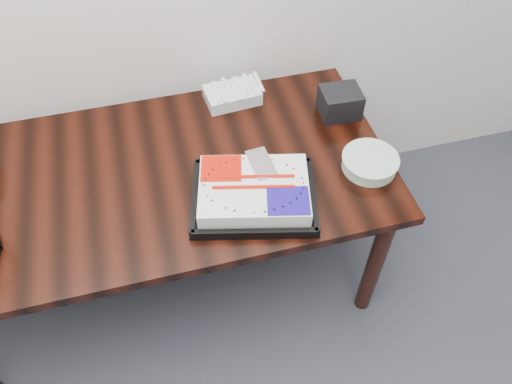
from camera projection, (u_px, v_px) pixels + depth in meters
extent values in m
cube|color=black|center=(155.00, 178.00, 1.91)|extent=(1.80, 0.90, 0.04)
cylinder|color=black|center=(375.00, 263.00, 2.10)|extent=(0.07, 0.07, 0.71)
cylinder|color=black|center=(317.00, 143.00, 2.56)|extent=(0.07, 0.07, 0.71)
cube|color=black|center=(254.00, 198.00, 1.80)|extent=(0.51, 0.44, 0.02)
cube|color=white|center=(254.00, 191.00, 1.77)|extent=(0.44, 0.37, 0.07)
cube|color=red|center=(217.00, 174.00, 1.77)|extent=(0.17, 0.16, 0.00)
cube|color=#1A0B82|center=(292.00, 194.00, 1.71)|extent=(0.17, 0.16, 0.00)
cube|color=silver|center=(255.00, 163.00, 1.81)|extent=(0.09, 0.16, 0.00)
cylinder|color=white|center=(370.00, 163.00, 1.90)|extent=(0.21, 0.21, 0.05)
cylinder|color=white|center=(371.00, 158.00, 1.88)|extent=(0.22, 0.22, 0.01)
cube|color=silver|center=(232.00, 95.00, 2.15)|extent=(0.24, 0.17, 0.06)
cube|color=black|center=(340.00, 102.00, 2.07)|extent=(0.17, 0.15, 0.11)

